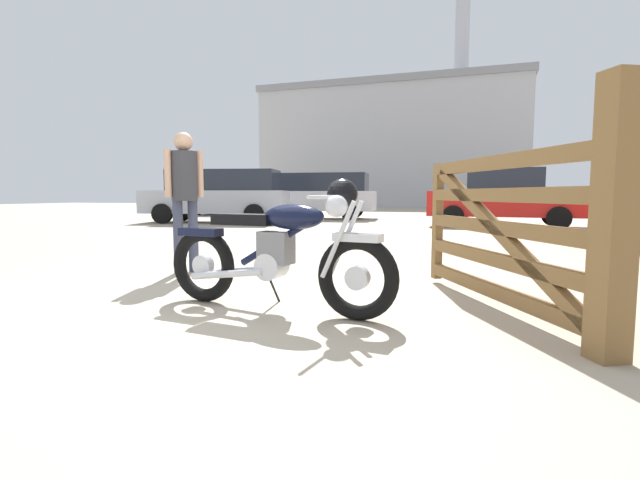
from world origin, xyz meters
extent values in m
plane|color=tan|center=(0.00, 0.00, 0.00)|extent=(80.00, 80.00, 0.00)
torus|color=black|center=(1.08, -0.26, 0.32)|extent=(0.65, 0.21, 0.64)
cylinder|color=silver|center=(1.08, -0.26, 0.32)|extent=(0.19, 0.11, 0.18)
torus|color=black|center=(-0.34, -0.02, 0.32)|extent=(0.65, 0.21, 0.64)
cylinder|color=silver|center=(-0.34, -0.02, 0.32)|extent=(0.19, 0.11, 0.18)
cube|color=silver|center=(1.08, -0.26, 0.62)|extent=(0.38, 0.19, 0.06)
cube|color=black|center=(-0.36, -0.02, 0.61)|extent=(0.42, 0.19, 0.07)
cylinder|color=silver|center=(0.97, -0.17, 0.60)|extent=(0.29, 0.08, 0.58)
cylinder|color=silver|center=(0.95, -0.31, 0.60)|extent=(0.29, 0.08, 0.58)
sphere|color=silver|center=(0.91, -0.23, 0.85)|extent=(0.17, 0.17, 0.17)
cylinder|color=silver|center=(0.83, -0.22, 0.92)|extent=(0.13, 0.62, 0.03)
sphere|color=black|center=(0.88, 0.08, 0.94)|extent=(0.25, 0.25, 0.25)
cylinder|color=black|center=(0.43, -0.15, 0.58)|extent=(0.75, 0.18, 0.47)
ellipsoid|color=black|center=(0.55, -0.17, 0.76)|extent=(0.55, 0.30, 0.20)
cube|color=black|center=(0.10, -0.10, 0.73)|extent=(0.57, 0.29, 0.09)
cube|color=slate|center=(0.39, -0.15, 0.51)|extent=(0.29, 0.22, 0.26)
cylinder|color=silver|center=(0.35, -0.14, 0.36)|extent=(0.25, 0.23, 0.22)
cylinder|color=silver|center=(-0.01, 0.02, 0.28)|extent=(0.70, 0.17, 0.14)
cylinder|color=silver|center=(-0.04, -0.18, 0.28)|extent=(0.70, 0.17, 0.14)
cylinder|color=black|center=(0.28, 0.04, 0.16)|extent=(0.06, 0.24, 0.33)
cube|color=brown|center=(2.61, -0.71, 0.80)|extent=(0.24, 0.24, 1.60)
cube|color=brown|center=(1.58, 1.45, 0.65)|extent=(0.12, 0.12, 1.20)
cube|color=brown|center=(2.10, 0.37, 0.15)|extent=(1.10, 2.20, 0.11)
cube|color=brown|center=(2.10, 0.37, 0.41)|extent=(1.10, 2.20, 0.11)
cube|color=brown|center=(2.10, 0.37, 0.67)|extent=(1.10, 2.20, 0.11)
cube|color=brown|center=(2.10, 0.37, 0.93)|extent=(1.10, 2.20, 0.11)
cube|color=brown|center=(2.10, 0.37, 1.19)|extent=(1.10, 2.20, 0.11)
cube|color=brown|center=(2.10, 0.37, 0.65)|extent=(1.02, 2.02, 1.08)
cylinder|color=#383D51|center=(-1.27, 1.37, 0.43)|extent=(0.12, 0.12, 0.86)
cylinder|color=#383D51|center=(-1.39, 1.23, 0.43)|extent=(0.12, 0.12, 0.86)
cylinder|color=#333338|center=(-1.33, 1.30, 1.15)|extent=(0.30, 0.30, 0.58)
cylinder|color=tan|center=(-1.21, 1.44, 1.18)|extent=(0.08, 0.08, 0.55)
cylinder|color=tan|center=(-1.46, 1.16, 1.18)|extent=(0.08, 0.08, 0.55)
sphere|color=tan|center=(-1.33, 1.30, 1.55)|extent=(0.22, 0.22, 0.22)
cylinder|color=black|center=(4.48, 11.78, 0.31)|extent=(0.63, 0.25, 0.62)
cylinder|color=black|center=(4.33, 10.06, 0.31)|extent=(0.63, 0.25, 0.62)
cylinder|color=black|center=(1.79, 12.01, 0.31)|extent=(0.63, 0.25, 0.62)
cylinder|color=black|center=(1.64, 10.29, 0.31)|extent=(0.63, 0.25, 0.62)
cube|color=red|center=(3.06, 11.03, 0.67)|extent=(4.33, 2.07, 0.72)
cube|color=#232833|center=(3.06, 11.03, 1.35)|extent=(2.13, 1.72, 0.64)
cylinder|color=black|center=(-5.05, 13.02, 0.32)|extent=(0.66, 0.26, 0.64)
cylinder|color=black|center=(-5.19, 14.77, 0.32)|extent=(0.66, 0.26, 0.64)
cylinder|color=black|center=(-2.06, 13.27, 0.32)|extent=(0.66, 0.26, 0.64)
cylinder|color=black|center=(-2.20, 15.02, 0.32)|extent=(0.66, 0.26, 0.64)
cube|color=silver|center=(-3.62, 14.02, 0.69)|extent=(4.83, 2.14, 0.74)
cube|color=#232833|center=(-3.32, 14.05, 1.40)|extent=(3.62, 1.89, 0.68)
cylinder|color=black|center=(-7.32, 9.48, 0.32)|extent=(0.67, 0.32, 0.64)
cylinder|color=black|center=(-7.64, 11.20, 0.32)|extent=(0.67, 0.32, 0.64)
cylinder|color=black|center=(-4.37, 10.03, 0.32)|extent=(0.67, 0.32, 0.64)
cylinder|color=black|center=(-4.70, 11.76, 0.32)|extent=(0.67, 0.32, 0.64)
cube|color=#ADB2BC|center=(-6.01, 10.62, 0.69)|extent=(4.94, 2.60, 0.74)
cube|color=#232833|center=(-5.71, 10.67, 1.40)|extent=(3.74, 2.22, 0.68)
cylinder|color=black|center=(-9.41, 15.02, 0.31)|extent=(0.64, 0.28, 0.62)
cylinder|color=black|center=(-9.63, 16.72, 0.31)|extent=(0.64, 0.28, 0.62)
cylinder|color=black|center=(-6.73, 15.36, 0.31)|extent=(0.64, 0.28, 0.62)
cylinder|color=black|center=(-6.95, 17.07, 0.31)|extent=(0.64, 0.28, 0.62)
cube|color=black|center=(-8.18, 16.04, 0.67)|extent=(4.38, 2.24, 0.72)
cube|color=#232833|center=(-8.18, 16.04, 1.35)|extent=(2.18, 1.80, 0.64)
cube|color=#B2B2B7|center=(-3.26, 36.10, 4.42)|extent=(20.33, 11.82, 8.85)
cube|color=gray|center=(-3.26, 36.10, 9.10)|extent=(20.65, 12.14, 0.50)
cylinder|color=#B2B2B7|center=(1.68, 35.83, 13.72)|extent=(1.10, 1.10, 9.74)
camera|label=1|loc=(1.79, -3.67, 0.94)|focal=26.64mm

